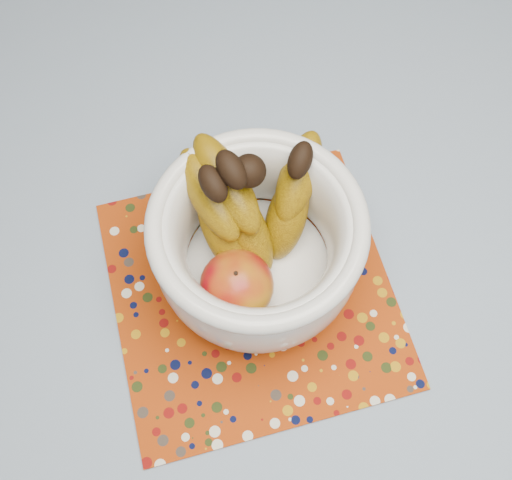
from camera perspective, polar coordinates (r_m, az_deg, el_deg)
table at (r=0.86m, az=7.47°, el=-7.45°), size 1.20×1.20×0.75m
tablecloth at (r=0.79m, az=8.18°, el=-5.75°), size 1.32×1.32×0.01m
placemat at (r=0.77m, az=-0.34°, el=-4.97°), size 0.37×0.37×0.00m
fruit_bowl at (r=0.70m, az=-0.09°, el=0.78°), size 0.28×0.26×0.21m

